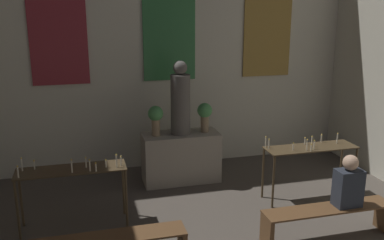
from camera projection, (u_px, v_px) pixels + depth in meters
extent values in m
cube|color=beige|center=(168.00, 28.00, 8.13)|extent=(7.44, 0.12, 5.44)
cube|color=gray|center=(181.00, 157.00, 7.82)|extent=(1.38, 0.61, 0.91)
cylinder|color=#5B5651|center=(180.00, 105.00, 7.57)|extent=(0.35, 0.35, 1.07)
sphere|color=#5B5651|center=(180.00, 68.00, 7.40)|extent=(0.24, 0.24, 0.24)
cylinder|color=#937A5B|center=(156.00, 127.00, 7.55)|extent=(0.15, 0.15, 0.31)
sphere|color=#4C9351|center=(156.00, 113.00, 7.49)|extent=(0.27, 0.27, 0.27)
cylinder|color=#937A5B|center=(205.00, 124.00, 7.78)|extent=(0.15, 0.15, 0.31)
sphere|color=#4C9351|center=(205.00, 110.00, 7.71)|extent=(0.27, 0.27, 0.27)
cube|color=#473823|center=(71.00, 169.00, 6.07)|extent=(1.53, 0.46, 0.02)
cylinder|color=#473823|center=(17.00, 211.00, 5.81)|extent=(0.04, 0.04, 0.88)
cylinder|color=#473823|center=(126.00, 199.00, 6.18)|extent=(0.04, 0.04, 0.88)
cylinder|color=#473823|center=(21.00, 198.00, 6.18)|extent=(0.04, 0.04, 0.88)
cylinder|color=#473823|center=(123.00, 188.00, 6.55)|extent=(0.04, 0.04, 0.88)
cylinder|color=silver|center=(117.00, 161.00, 6.10)|extent=(0.02, 0.02, 0.18)
sphere|color=#F9CC4C|center=(116.00, 155.00, 6.08)|extent=(0.02, 0.02, 0.02)
cylinder|color=silver|center=(18.00, 173.00, 5.72)|extent=(0.02, 0.02, 0.15)
sphere|color=#F9CC4C|center=(17.00, 166.00, 5.70)|extent=(0.02, 0.02, 0.02)
cylinder|color=silver|center=(34.00, 165.00, 6.03)|extent=(0.02, 0.02, 0.12)
sphere|color=#F9CC4C|center=(34.00, 161.00, 6.01)|extent=(0.02, 0.02, 0.02)
cylinder|color=silver|center=(90.00, 166.00, 5.96)|extent=(0.02, 0.02, 0.16)
sphere|color=#F9CC4C|center=(89.00, 160.00, 5.94)|extent=(0.02, 0.02, 0.02)
cylinder|color=silver|center=(72.00, 167.00, 5.90)|extent=(0.02, 0.02, 0.18)
sphere|color=#F9CC4C|center=(71.00, 160.00, 5.88)|extent=(0.02, 0.02, 0.02)
cylinder|color=silver|center=(86.00, 163.00, 6.10)|extent=(0.02, 0.02, 0.14)
sphere|color=#F9CC4C|center=(86.00, 158.00, 6.08)|extent=(0.02, 0.02, 0.02)
cylinder|color=silver|center=(106.00, 164.00, 6.10)|extent=(0.02, 0.02, 0.10)
sphere|color=#F9CC4C|center=(106.00, 160.00, 6.09)|extent=(0.02, 0.02, 0.02)
cylinder|color=silver|center=(22.00, 165.00, 5.96)|extent=(0.02, 0.02, 0.18)
sphere|color=#F9CC4C|center=(21.00, 158.00, 5.93)|extent=(0.02, 0.02, 0.02)
cylinder|color=silver|center=(96.00, 168.00, 5.96)|extent=(0.02, 0.02, 0.11)
sphere|color=#F9CC4C|center=(96.00, 163.00, 5.94)|extent=(0.02, 0.02, 0.02)
cylinder|color=silver|center=(121.00, 161.00, 6.17)|extent=(0.02, 0.02, 0.13)
sphere|color=#F9CC4C|center=(121.00, 156.00, 6.15)|extent=(0.02, 0.02, 0.02)
cube|color=#473823|center=(311.00, 148.00, 7.00)|extent=(1.53, 0.46, 0.02)
cylinder|color=#473823|center=(273.00, 182.00, 6.75)|extent=(0.04, 0.04, 0.88)
cylinder|color=#473823|center=(355.00, 173.00, 7.12)|extent=(0.04, 0.04, 0.88)
cylinder|color=#473823|center=(263.00, 173.00, 7.12)|extent=(0.04, 0.04, 0.88)
cylinder|color=#473823|center=(341.00, 165.00, 7.49)|extent=(0.04, 0.04, 0.88)
cylinder|color=silver|center=(307.00, 145.00, 6.82)|extent=(0.02, 0.02, 0.16)
sphere|color=#F9CC4C|center=(307.00, 140.00, 6.80)|extent=(0.02, 0.02, 0.02)
cylinder|color=silver|center=(305.00, 141.00, 7.12)|extent=(0.02, 0.02, 0.10)
sphere|color=#F9CC4C|center=(305.00, 138.00, 7.10)|extent=(0.02, 0.02, 0.02)
cylinder|color=silver|center=(321.00, 139.00, 7.23)|extent=(0.02, 0.02, 0.12)
sphere|color=#F9CC4C|center=(322.00, 135.00, 7.21)|extent=(0.02, 0.02, 0.02)
cylinder|color=silver|center=(312.00, 142.00, 7.01)|extent=(0.02, 0.02, 0.16)
sphere|color=#F9CC4C|center=(312.00, 136.00, 6.99)|extent=(0.02, 0.02, 0.02)
cylinder|color=silver|center=(293.00, 147.00, 6.84)|extent=(0.02, 0.02, 0.11)
sphere|color=#F9CC4C|center=(294.00, 143.00, 6.82)|extent=(0.02, 0.02, 0.02)
cylinder|color=silver|center=(314.00, 145.00, 6.87)|extent=(0.02, 0.02, 0.13)
sphere|color=#F9CC4C|center=(314.00, 141.00, 6.85)|extent=(0.02, 0.02, 0.02)
cylinder|color=silver|center=(311.00, 148.00, 6.79)|extent=(0.02, 0.02, 0.10)
sphere|color=#F9CC4C|center=(311.00, 144.00, 6.77)|extent=(0.02, 0.02, 0.02)
cylinder|color=silver|center=(266.00, 142.00, 6.98)|extent=(0.02, 0.02, 0.16)
sphere|color=#F9CC4C|center=(266.00, 137.00, 6.96)|extent=(0.02, 0.02, 0.02)
cylinder|color=silver|center=(269.00, 144.00, 6.89)|extent=(0.02, 0.02, 0.15)
sphere|color=#F9CC4C|center=(269.00, 139.00, 6.87)|extent=(0.02, 0.02, 0.02)
cylinder|color=silver|center=(337.00, 139.00, 7.16)|extent=(0.02, 0.02, 0.16)
sphere|color=#F9CC4C|center=(338.00, 134.00, 7.14)|extent=(0.02, 0.02, 0.02)
cube|color=brown|center=(109.00, 238.00, 5.11)|extent=(1.87, 0.36, 0.03)
cube|color=brown|center=(329.00, 208.00, 5.85)|extent=(1.87, 0.36, 0.03)
cube|color=brown|center=(267.00, 232.00, 5.68)|extent=(0.06, 0.32, 0.44)
cube|color=brown|center=(383.00, 216.00, 6.13)|extent=(0.06, 0.32, 0.44)
cube|color=#282D38|center=(348.00, 188.00, 5.84)|extent=(0.36, 0.24, 0.52)
sphere|color=tan|center=(351.00, 163.00, 5.75)|extent=(0.21, 0.21, 0.21)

